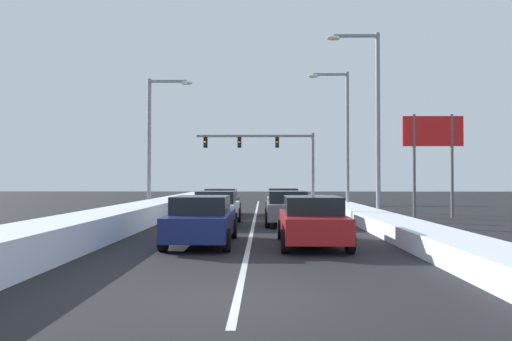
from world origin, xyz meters
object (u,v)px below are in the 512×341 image
object	(u,v)px
street_lamp_right_mid	(342,129)
street_lamp_left_mid	(155,133)
sedan_white_center_lane_second	(217,208)
sedan_navy_center_lane_nearest	(202,220)
traffic_light_gantry	(271,150)
sedan_black_center_lane_third	(221,202)
sedan_red_right_lane_nearest	(312,221)
sedan_tan_right_lane_third	(283,201)
sedan_gray_right_lane_second	(287,207)
street_lamp_right_near	(371,110)
roadside_sign_right	(433,142)

from	to	relation	value
street_lamp_right_mid	street_lamp_left_mid	world-z (taller)	street_lamp_right_mid
sedan_white_center_lane_second	street_lamp_left_mid	size ratio (longest dim) A/B	0.57
sedan_navy_center_lane_nearest	traffic_light_gantry	distance (m)	28.57
sedan_navy_center_lane_nearest	sedan_black_center_lane_third	size ratio (longest dim) A/B	1.00
sedan_red_right_lane_nearest	sedan_tan_right_lane_third	distance (m)	13.59
sedan_black_center_lane_third	street_lamp_left_mid	distance (m)	5.77
sedan_red_right_lane_nearest	sedan_black_center_lane_third	size ratio (longest dim) A/B	1.00
sedan_black_center_lane_third	street_lamp_right_mid	bearing A→B (deg)	27.84
sedan_red_right_lane_nearest	sedan_white_center_lane_second	xyz separation A→B (m)	(-3.56, 6.66, 0.00)
sedan_black_center_lane_third	sedan_tan_right_lane_third	bearing A→B (deg)	21.22
sedan_navy_center_lane_nearest	street_lamp_left_mid	distance (m)	14.43
sedan_tan_right_lane_third	sedan_navy_center_lane_nearest	xyz separation A→B (m)	(-3.07, -13.38, 0.00)
traffic_light_gantry	sedan_gray_right_lane_second	bearing A→B (deg)	-89.09
sedan_gray_right_lane_second	traffic_light_gantry	xyz separation A→B (m)	(-0.34, 21.44, 3.96)
street_lamp_right_near	traffic_light_gantry	bearing A→B (deg)	103.61
sedan_red_right_lane_nearest	traffic_light_gantry	size ratio (longest dim) A/B	0.42
sedan_gray_right_lane_second	sedan_black_center_lane_third	size ratio (longest dim) A/B	1.00
sedan_red_right_lane_nearest	sedan_navy_center_lane_nearest	xyz separation A→B (m)	(-3.40, 0.21, 0.00)
street_lamp_left_mid	roadside_sign_right	world-z (taller)	street_lamp_left_mid
street_lamp_left_mid	street_lamp_right_mid	bearing A→B (deg)	13.84
sedan_navy_center_lane_nearest	street_lamp_left_mid	bearing A→B (deg)	108.63
sedan_white_center_lane_second	traffic_light_gantry	distance (m)	22.25
sedan_tan_right_lane_third	street_lamp_right_near	distance (m)	7.75
traffic_light_gantry	street_lamp_right_mid	distance (m)	12.98
sedan_gray_right_lane_second	street_lamp_right_mid	xyz separation A→B (m)	(4.01, 9.22, 4.54)
sedan_white_center_lane_second	roadside_sign_right	world-z (taller)	roadside_sign_right
sedan_gray_right_lane_second	sedan_tan_right_lane_third	distance (m)	6.66
street_lamp_left_mid	sedan_white_center_lane_second	bearing A→B (deg)	-57.45
sedan_navy_center_lane_nearest	sedan_white_center_lane_second	xyz separation A→B (m)	(-0.16, 6.45, 0.00)
sedan_gray_right_lane_second	street_lamp_left_mid	world-z (taller)	street_lamp_left_mid
sedan_tan_right_lane_third	street_lamp_right_mid	size ratio (longest dim) A/B	0.50
sedan_white_center_lane_second	street_lamp_right_mid	xyz separation A→B (m)	(7.16, 9.50, 4.54)
sedan_gray_right_lane_second	roadside_sign_right	size ratio (longest dim) A/B	0.82
sedan_black_center_lane_third	roadside_sign_right	bearing A→B (deg)	-6.93
street_lamp_right_near	street_lamp_left_mid	xyz separation A→B (m)	(-11.73, 4.17, -0.73)
sedan_navy_center_lane_nearest	roadside_sign_right	bearing A→B (deg)	44.24
sedan_white_center_lane_second	sedan_black_center_lane_third	size ratio (longest dim) A/B	1.00
sedan_tan_right_lane_third	sedan_black_center_lane_third	bearing A→B (deg)	-158.78
sedan_red_right_lane_nearest	traffic_light_gantry	bearing A→B (deg)	91.51
sedan_tan_right_lane_third	sedan_black_center_lane_third	size ratio (longest dim) A/B	1.00
sedan_white_center_lane_second	roadside_sign_right	xyz separation A→B (m)	(11.09, 4.19, 3.25)
sedan_white_center_lane_second	sedan_red_right_lane_nearest	bearing A→B (deg)	-61.84
sedan_black_center_lane_third	street_lamp_left_mid	xyz separation A→B (m)	(-3.99, 1.11, 4.02)
sedan_white_center_lane_second	street_lamp_right_mid	distance (m)	12.73
street_lamp_right_mid	traffic_light_gantry	bearing A→B (deg)	109.59
sedan_tan_right_lane_third	street_lamp_left_mid	world-z (taller)	street_lamp_left_mid
traffic_light_gantry	street_lamp_left_mid	size ratio (longest dim) A/B	1.33
sedan_navy_center_lane_nearest	street_lamp_right_mid	xyz separation A→B (m)	(7.00, 15.95, 4.54)
street_lamp_right_mid	street_lamp_left_mid	size ratio (longest dim) A/B	1.13
sedan_gray_right_lane_second	street_lamp_right_mid	size ratio (longest dim) A/B	0.50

